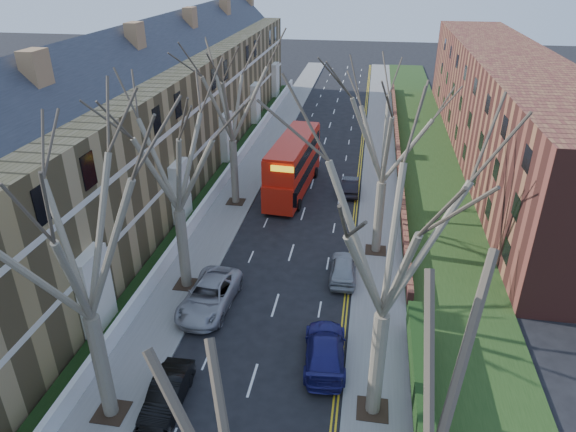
% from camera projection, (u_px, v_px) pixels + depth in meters
% --- Properties ---
extents(pavement_left, '(3.00, 102.00, 0.12)m').
position_uv_depth(pavement_left, '(260.00, 156.00, 51.78)').
color(pavement_left, slate).
rests_on(pavement_left, ground).
extents(pavement_right, '(3.00, 102.00, 0.12)m').
position_uv_depth(pavement_right, '(380.00, 163.00, 50.07)').
color(pavement_right, slate).
rests_on(pavement_right, ground).
extents(terrace_left, '(9.70, 78.00, 13.60)m').
position_uv_depth(terrace_left, '(151.00, 123.00, 43.36)').
color(terrace_left, olive).
rests_on(terrace_left, ground).
extents(flats_right, '(13.97, 54.00, 10.00)m').
position_uv_depth(flats_right, '(504.00, 108.00, 49.71)').
color(flats_right, brown).
rests_on(flats_right, ground).
extents(front_wall_left, '(0.30, 78.00, 1.00)m').
position_uv_depth(front_wall_left, '(223.00, 181.00, 44.73)').
color(front_wall_left, white).
rests_on(front_wall_left, ground).
extents(grass_verge_right, '(6.00, 102.00, 0.06)m').
position_uv_depth(grass_verge_right, '(428.00, 165.00, 49.38)').
color(grass_verge_right, '#1E3814').
rests_on(grass_verge_right, ground).
extents(tree_left_mid, '(10.50, 10.50, 14.71)m').
position_uv_depth(tree_left_mid, '(71.00, 224.00, 18.41)').
color(tree_left_mid, '#716651').
rests_on(tree_left_mid, ground).
extents(tree_left_far, '(10.15, 10.15, 14.22)m').
position_uv_depth(tree_left_far, '(172.00, 143.00, 27.34)').
color(tree_left_far, '#716651').
rests_on(tree_left_far, ground).
extents(tree_left_dist, '(10.50, 10.50, 14.71)m').
position_uv_depth(tree_left_dist, '(230.00, 86.00, 37.76)').
color(tree_left_dist, '#716651').
rests_on(tree_left_dist, ground).
extents(tree_right_mid, '(10.50, 10.50, 14.71)m').
position_uv_depth(tree_right_mid, '(392.00, 222.00, 18.53)').
color(tree_right_mid, '#716651').
rests_on(tree_right_mid, ground).
extents(tree_right_far, '(10.15, 10.15, 14.22)m').
position_uv_depth(tree_right_far, '(387.00, 121.00, 30.99)').
color(tree_right_far, '#716651').
rests_on(tree_right_far, ground).
extents(double_decker_bus, '(3.42, 11.15, 4.60)m').
position_uv_depth(double_decker_bus, '(293.00, 167.00, 43.25)').
color(double_decker_bus, red).
rests_on(double_decker_bus, ground).
extents(car_left_mid, '(1.47, 4.03, 1.32)m').
position_uv_depth(car_left_mid, '(167.00, 393.00, 22.96)').
color(car_left_mid, black).
rests_on(car_left_mid, ground).
extents(car_left_far, '(2.88, 5.71, 1.55)m').
position_uv_depth(car_left_far, '(209.00, 296.00, 29.35)').
color(car_left_far, '#9E9DA2').
rests_on(car_left_far, ground).
extents(car_right_near, '(2.44, 5.15, 1.45)m').
position_uv_depth(car_right_near, '(325.00, 350.00, 25.38)').
color(car_right_near, navy).
rests_on(car_right_near, ground).
extents(car_right_mid, '(1.76, 4.18, 1.41)m').
position_uv_depth(car_right_mid, '(343.00, 268.00, 32.07)').
color(car_right_mid, '#94989C').
rests_on(car_right_mid, ground).
extents(car_right_far, '(1.56, 4.06, 1.32)m').
position_uv_depth(car_right_far, '(350.00, 186.00, 43.64)').
color(car_right_far, black).
rests_on(car_right_far, ground).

